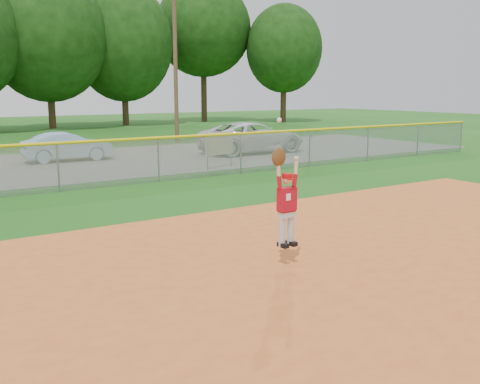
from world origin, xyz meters
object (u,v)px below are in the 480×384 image
(car_white_b, at_px, (252,137))
(ballplayer, at_px, (286,198))
(car_blue, at_px, (68,147))
(sponsor_sign, at_px, (220,145))

(car_white_b, distance_m, ballplayer, 17.25)
(car_white_b, height_order, ballplayer, ballplayer)
(car_blue, relative_size, ballplayer, 1.66)
(sponsor_sign, xyz_separation_m, ballplayer, (-5.24, -10.98, 0.29))
(car_white_b, relative_size, ballplayer, 2.38)
(car_blue, height_order, car_white_b, car_white_b)
(car_blue, height_order, ballplayer, ballplayer)
(sponsor_sign, bearing_deg, car_blue, 129.72)
(car_blue, distance_m, car_white_b, 8.71)
(car_white_b, bearing_deg, sponsor_sign, 131.63)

